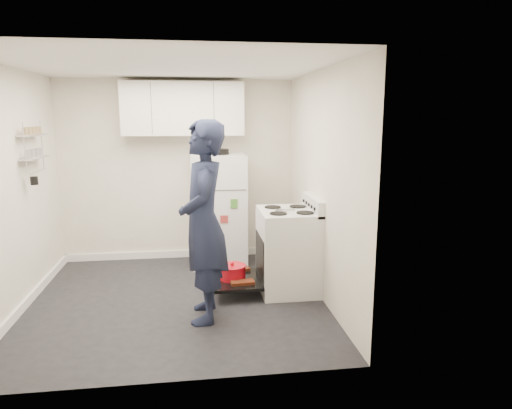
{
  "coord_description": "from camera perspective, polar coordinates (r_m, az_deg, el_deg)",
  "views": [
    {
      "loc": [
        0.22,
        -4.83,
        2.01
      ],
      "look_at": [
        0.89,
        0.04,
        1.05
      ],
      "focal_mm": 32.0,
      "sensor_mm": 36.0,
      "label": 1
    }
  ],
  "objects": [
    {
      "name": "upper_cabinets",
      "position": [
        6.26,
        -9.09,
        11.74
      ],
      "size": [
        1.6,
        0.33,
        0.7
      ],
      "primitive_type": "cube",
      "color": "silver",
      "rests_on": "room"
    },
    {
      "name": "person",
      "position": [
        4.47,
        -6.59,
        -2.21
      ],
      "size": [
        0.49,
        0.73,
        1.98
      ],
      "primitive_type": "imported",
      "rotation": [
        0.0,
        0.0,
        -1.59
      ],
      "color": "#171C33",
      "rests_on": "ground"
    },
    {
      "name": "refrigerator",
      "position": [
        6.21,
        -4.7,
        -0.6
      ],
      "size": [
        0.72,
        0.74,
        1.57
      ],
      "color": "silver",
      "rests_on": "ground"
    },
    {
      "name": "wall_shelf_rack",
      "position": [
        5.61,
        -26.04,
        6.53
      ],
      "size": [
        0.14,
        0.6,
        0.61
      ],
      "color": "#B2B2B7",
      "rests_on": "room"
    },
    {
      "name": "room",
      "position": [
        4.93,
        -10.59,
        1.51
      ],
      "size": [
        3.21,
        3.21,
        2.51
      ],
      "color": "black",
      "rests_on": "ground"
    },
    {
      "name": "open_oven_door",
      "position": [
        5.32,
        -2.71,
        -8.88
      ],
      "size": [
        0.55,
        0.71,
        0.24
      ],
      "color": "black",
      "rests_on": "ground"
    },
    {
      "name": "electric_range",
      "position": [
        5.32,
        3.87,
        -5.83
      ],
      "size": [
        0.66,
        0.76,
        1.1
      ],
      "color": "silver",
      "rests_on": "ground"
    }
  ]
}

